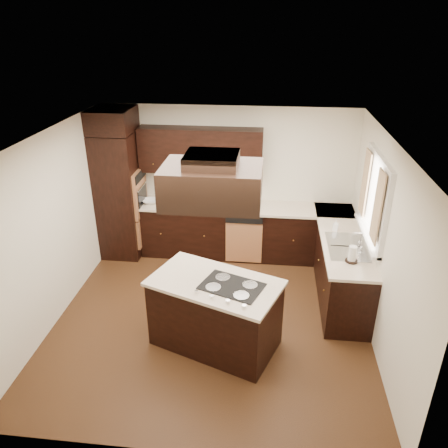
{
  "coord_description": "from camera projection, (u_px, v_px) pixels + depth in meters",
  "views": [
    {
      "loc": [
        0.71,
        -4.85,
        3.78
      ],
      "look_at": [
        0.1,
        0.6,
        1.15
      ],
      "focal_mm": 35.0,
      "sensor_mm": 36.0,
      "label": 1
    }
  ],
  "objects": [
    {
      "name": "floor",
      "position": [
        212.0,
        317.0,
        6.06
      ],
      "size": [
        4.2,
        4.2,
        0.02
      ],
      "primitive_type": "cube",
      "color": "brown",
      "rests_on": "ground"
    },
    {
      "name": "ceiling",
      "position": [
        209.0,
        139.0,
        4.97
      ],
      "size": [
        4.2,
        4.2,
        0.02
      ],
      "primitive_type": "cube",
      "color": "white",
      "rests_on": "ground"
    },
    {
      "name": "wall_back",
      "position": [
        228.0,
        180.0,
        7.4
      ],
      "size": [
        4.2,
        0.02,
        2.5
      ],
      "primitive_type": "cube",
      "color": "#EDE5CD",
      "rests_on": "ground"
    },
    {
      "name": "wall_front",
      "position": [
        176.0,
        353.0,
        3.62
      ],
      "size": [
        4.2,
        0.02,
        2.5
      ],
      "primitive_type": "cube",
      "color": "#EDE5CD",
      "rests_on": "ground"
    },
    {
      "name": "wall_left",
      "position": [
        52.0,
        229.0,
        5.73
      ],
      "size": [
        0.02,
        4.2,
        2.5
      ],
      "primitive_type": "cube",
      "color": "#EDE5CD",
      "rests_on": "ground"
    },
    {
      "name": "wall_right",
      "position": [
        383.0,
        246.0,
        5.3
      ],
      "size": [
        0.02,
        4.2,
        2.5
      ],
      "primitive_type": "cube",
      "color": "#EDE5CD",
      "rests_on": "ground"
    },
    {
      "name": "oven_column",
      "position": [
        120.0,
        195.0,
        7.3
      ],
      "size": [
        0.65,
        0.75,
        2.12
      ],
      "primitive_type": "cube",
      "color": "black",
      "rests_on": "floor"
    },
    {
      "name": "wall_oven_face",
      "position": [
        140.0,
        193.0,
        7.24
      ],
      "size": [
        0.05,
        0.62,
        0.78
      ],
      "primitive_type": "cube",
      "color": "#B57449",
      "rests_on": "oven_column"
    },
    {
      "name": "base_cabinets_back",
      "position": [
        228.0,
        231.0,
        7.47
      ],
      "size": [
        2.93,
        0.6,
        0.88
      ],
      "primitive_type": "cube",
      "color": "black",
      "rests_on": "floor"
    },
    {
      "name": "base_cabinets_right",
      "position": [
        340.0,
        264.0,
        6.49
      ],
      "size": [
        0.6,
        2.4,
        0.88
      ],
      "primitive_type": "cube",
      "color": "black",
      "rests_on": "floor"
    },
    {
      "name": "countertop_back",
      "position": [
        228.0,
        207.0,
        7.26
      ],
      "size": [
        2.93,
        0.63,
        0.04
      ],
      "primitive_type": "cube",
      "color": "beige",
      "rests_on": "base_cabinets_back"
    },
    {
      "name": "countertop_right",
      "position": [
        342.0,
        236.0,
        6.29
      ],
      "size": [
        0.63,
        2.4,
        0.04
      ],
      "primitive_type": "cube",
      "color": "beige",
      "rests_on": "base_cabinets_right"
    },
    {
      "name": "upper_cabinets",
      "position": [
        201.0,
        150.0,
        7.04
      ],
      "size": [
        2.0,
        0.34,
        0.72
      ],
      "primitive_type": "cube",
      "color": "black",
      "rests_on": "wall_back"
    },
    {
      "name": "dishwasher_front",
      "position": [
        244.0,
        242.0,
        7.2
      ],
      "size": [
        0.6,
        0.05,
        0.72
      ],
      "primitive_type": "cube",
      "color": "#B57449",
      "rests_on": "floor"
    },
    {
      "name": "window_frame",
      "position": [
        375.0,
        198.0,
        5.63
      ],
      "size": [
        0.06,
        1.32,
        1.12
      ],
      "primitive_type": "cube",
      "color": "white",
      "rests_on": "wall_right"
    },
    {
      "name": "window_pane",
      "position": [
        377.0,
        198.0,
        5.62
      ],
      "size": [
        0.0,
        1.2,
        1.0
      ],
      "primitive_type": "cube",
      "color": "white",
      "rests_on": "wall_right"
    },
    {
      "name": "curtain_left",
      "position": [
        378.0,
        207.0,
        5.24
      ],
      "size": [
        0.02,
        0.34,
        0.9
      ],
      "primitive_type": "cube",
      "color": "beige",
      "rests_on": "wall_right"
    },
    {
      "name": "curtain_right",
      "position": [
        365.0,
        183.0,
        5.99
      ],
      "size": [
        0.02,
        0.34,
        0.9
      ],
      "primitive_type": "cube",
      "color": "beige",
      "rests_on": "wall_right"
    },
    {
      "name": "sink_rim",
      "position": [
        347.0,
        246.0,
        5.97
      ],
      "size": [
        0.52,
        0.84,
        0.01
      ],
      "primitive_type": "cube",
      "color": "silver",
      "rests_on": "countertop_right"
    },
    {
      "name": "island",
      "position": [
        215.0,
        314.0,
        5.39
      ],
      "size": [
        1.67,
        1.29,
        0.88
      ],
      "primitive_type": "cube",
      "rotation": [
        0.0,
        0.0,
        -0.37
      ],
      "color": "black",
      "rests_on": "floor"
    },
    {
      "name": "island_top",
      "position": [
        215.0,
        283.0,
        5.19
      ],
      "size": [
        1.74,
        1.35,
        0.04
      ],
      "primitive_type": "cube",
      "rotation": [
        0.0,
        0.0,
        -0.37
      ],
      "color": "beige",
      "rests_on": "island"
    },
    {
      "name": "cooktop",
      "position": [
        232.0,
        286.0,
        5.09
      ],
      "size": [
        0.82,
        0.69,
        0.01
      ],
      "primitive_type": "cube",
      "rotation": [
        0.0,
        0.0,
        -0.37
      ],
      "color": "black",
      "rests_on": "island_top"
    },
    {
      "name": "range_hood",
      "position": [
        212.0,
        185.0,
        4.62
      ],
      "size": [
        1.05,
        0.72,
        0.42
      ],
      "primitive_type": "cube",
      "color": "black",
      "rests_on": "ceiling"
    },
    {
      "name": "hood_duct",
      "position": [
        212.0,
        160.0,
        4.5
      ],
      "size": [
        0.55,
        0.5,
        0.13
      ],
      "primitive_type": "cube",
      "color": "black",
      "rests_on": "ceiling"
    },
    {
      "name": "blender_base",
      "position": [
        176.0,
        203.0,
        7.24
      ],
      "size": [
        0.15,
        0.15,
        0.1
      ],
      "primitive_type": "cylinder",
      "color": "silver",
      "rests_on": "countertop_back"
    },
    {
      "name": "blender_pitcher",
      "position": [
        175.0,
        193.0,
        7.16
      ],
      "size": [
        0.13,
        0.13,
        0.26
      ],
      "primitive_type": "cone",
      "color": "silver",
      "rests_on": "blender_base"
    },
    {
      "name": "spice_rack",
      "position": [
        188.0,
        196.0,
        7.22
      ],
      "size": [
        0.38,
        0.11,
        0.31
      ],
      "primitive_type": "cube",
      "rotation": [
        0.0,
        0.0,
        0.05
      ],
      "color": "black",
      "rests_on": "countertop_back"
    },
    {
      "name": "mixing_bowl",
      "position": [
        151.0,
        201.0,
        7.34
      ],
      "size": [
        0.28,
        0.28,
        0.06
      ],
      "primitive_type": "imported",
      "rotation": [
        0.0,
        0.0,
        0.08
      ],
      "color": "white",
      "rests_on": "countertop_back"
    },
    {
      "name": "soap_bottle",
      "position": [
        336.0,
        225.0,
        6.39
      ],
      "size": [
        0.09,
        0.09,
        0.16
      ],
      "primitive_type": "imported",
      "rotation": [
        0.0,
        0.0,
        -0.31
      ],
      "color": "white",
      "rests_on": "countertop_right"
    },
    {
      "name": "paper_towel",
      "position": [
        352.0,
        254.0,
        5.56
      ],
      "size": [
        0.11,
        0.11,
        0.22
      ],
      "primitive_type": "cylinder",
      "rotation": [
        0.0,
        0.0,
        0.05
      ],
      "color": "white",
      "rests_on": "countertop_right"
    }
  ]
}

